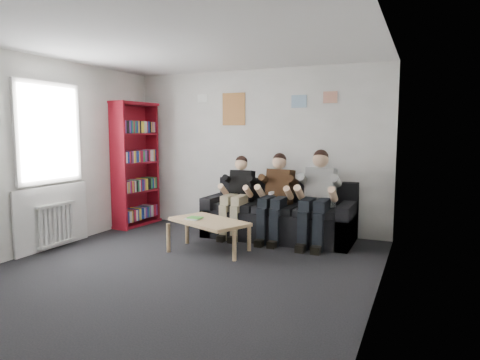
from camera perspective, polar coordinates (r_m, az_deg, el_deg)
The scene contains 14 objects.
room_shell at distance 5.03m, azimuth -8.42°, elevation 2.78°, with size 5.00×5.00×5.00m.
sofa at distance 6.79m, azimuth 5.28°, elevation -5.01°, with size 2.30×0.94×0.89m.
bookshelf at distance 7.81m, azimuth -13.70°, elevation 2.04°, with size 0.33×0.98×2.18m.
coffee_table at distance 5.98m, azimuth -4.18°, elevation -5.85°, with size 1.12×0.61×0.45m.
game_cases at distance 6.04m, azimuth -6.17°, elevation -5.09°, with size 0.21×0.17×0.03m.
person_left at distance 6.77m, azimuth -0.39°, elevation -2.16°, with size 0.37×0.79×1.28m.
person_middle at distance 6.53m, azimuth 4.74°, elevation -2.30°, with size 0.40×0.85×1.34m.
person_right at distance 6.35m, azimuth 10.23°, elevation -2.41°, with size 0.43×0.92×1.40m.
radiator at distance 6.69m, azimuth -23.23°, elevation -5.42°, with size 0.10×0.64×0.60m.
window at distance 6.64m, azimuth -23.93°, elevation 0.39°, with size 0.05×1.30×2.36m.
poster_large at distance 7.42m, azimuth -0.84°, elevation 9.42°, with size 0.42×0.01×0.55m, color gold.
poster_blue at distance 7.03m, azimuth 7.88°, elevation 10.35°, with size 0.25×0.01×0.20m, color #3989C4.
poster_pink at distance 6.91m, azimuth 11.95°, elevation 10.75°, with size 0.22×0.01×0.18m, color #C83E9A.
poster_sign at distance 7.70m, azimuth -4.98°, elevation 10.78°, with size 0.20×0.01×0.14m, color white.
Camera 1 is at (2.66, -4.26, 1.67)m, focal length 32.00 mm.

